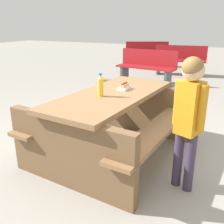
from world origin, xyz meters
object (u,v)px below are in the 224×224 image
(soda_bottle, at_px, (100,86))
(park_bench_near, at_px, (147,66))
(hotdog_tray, at_px, (124,87))
(child_in_coat, at_px, (189,109))
(picnic_table, at_px, (112,118))
(park_bench_far, at_px, (147,54))
(park_bench_mid, at_px, (180,60))

(soda_bottle, xyz_separation_m, park_bench_near, (3.89, 0.75, -0.42))
(hotdog_tray, distance_m, child_in_coat, 1.01)
(child_in_coat, bearing_deg, picnic_table, 69.59)
(soda_bottle, relative_size, park_bench_far, 0.16)
(soda_bottle, height_order, park_bench_far, soda_bottle)
(soda_bottle, xyz_separation_m, hotdog_tray, (0.39, -0.11, -0.08))
(child_in_coat, height_order, park_bench_far, child_in_coat)
(picnic_table, relative_size, park_bench_far, 1.26)
(hotdog_tray, bearing_deg, park_bench_near, 13.78)
(child_in_coat, bearing_deg, hotdog_tray, 56.91)
(park_bench_near, relative_size, park_bench_mid, 1.00)
(soda_bottle, distance_m, park_bench_far, 6.72)
(hotdog_tray, height_order, child_in_coat, child_in_coat)
(picnic_table, distance_m, park_bench_mid, 5.30)
(park_bench_far, bearing_deg, child_in_coat, -159.13)
(soda_bottle, bearing_deg, picnic_table, -17.89)
(park_bench_near, distance_m, park_bench_far, 2.76)
(child_in_coat, bearing_deg, park_bench_near, 22.80)
(picnic_table, xyz_separation_m, soda_bottle, (-0.17, 0.06, 0.42))
(picnic_table, distance_m, park_bench_near, 3.80)
(picnic_table, bearing_deg, park_bench_far, 14.53)
(soda_bottle, xyz_separation_m, child_in_coat, (-0.16, -0.96, -0.07))
(soda_bottle, height_order, park_bench_near, soda_bottle)
(picnic_table, distance_m, soda_bottle, 0.46)
(soda_bottle, distance_m, park_bench_mid, 5.48)
(picnic_table, xyz_separation_m, hotdog_tray, (0.21, -0.06, 0.34))
(park_bench_near, bearing_deg, soda_bottle, -169.13)
(picnic_table, height_order, park_bench_near, park_bench_near)
(picnic_table, xyz_separation_m, park_bench_far, (6.34, 1.64, 0.00))
(hotdog_tray, xyz_separation_m, park_bench_mid, (5.08, 0.35, -0.33))
(park_bench_near, xyz_separation_m, park_bench_mid, (1.58, -0.51, 0.00))
(hotdog_tray, xyz_separation_m, child_in_coat, (-0.55, -0.84, 0.02))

